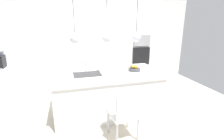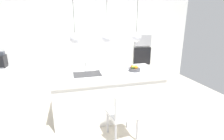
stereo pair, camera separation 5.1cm
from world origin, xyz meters
The scene contains 14 objects.
floor centered at (0.00, 0.00, 0.00)m, with size 6.60×6.60×0.00m, color beige.
back_wall centered at (0.00, 1.65, 1.30)m, with size 6.00×0.10×2.60m, color white.
kitchen_island centered at (0.00, 0.00, 0.46)m, with size 2.24×1.10×0.91m.
sink_basin centered at (-0.42, 0.00, 0.91)m, with size 0.56×0.40×0.02m, color #2D2D30.
faucet centered at (-0.42, 0.21, 1.06)m, with size 0.02×0.17×0.22m.
fruit_bowl centered at (0.59, -0.02, 0.97)m, with size 0.26×0.26×0.15m.
side_counter centered at (-2.40, 1.28, 0.43)m, with size 1.10×0.60×0.85m, color white.
coffee_machine centered at (-2.38, 1.28, 1.01)m, with size 0.20×0.35×0.38m.
microwave centered at (1.51, 1.58, 1.37)m, with size 0.54×0.08×0.34m, color #9E9EA3.
oven centered at (1.51, 1.58, 0.87)m, with size 0.56×0.08×0.56m, color black.
chair_near centered at (0.06, -0.94, 0.50)m, with size 0.49×0.49×0.87m.
pendant_light_left centered at (-0.62, 0.00, 1.63)m, with size 0.21×0.21×0.81m.
pendant_light_center centered at (0.00, 0.00, 1.63)m, with size 0.21×0.21×0.81m.
pendant_light_right centered at (0.62, 0.00, 1.63)m, with size 0.21×0.21×0.81m.
Camera 2 is at (-0.73, -3.21, 1.94)m, focal length 26.43 mm.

